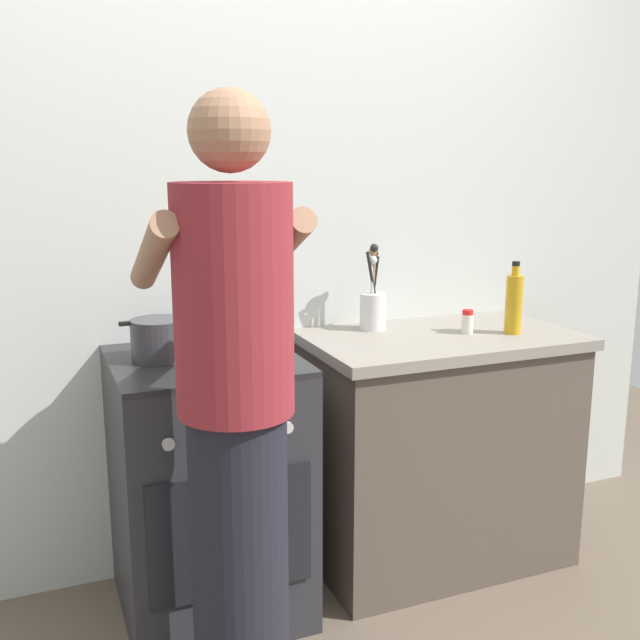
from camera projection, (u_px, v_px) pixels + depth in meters
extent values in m
plane|color=#6B5B4C|center=(320.00, 605.00, 2.59)|extent=(6.00, 6.00, 0.00)
cube|color=silver|center=(319.00, 235.00, 2.85)|extent=(3.20, 0.10, 2.50)
cube|color=brown|center=(437.00, 453.00, 2.84)|extent=(0.96, 0.56, 0.86)
cube|color=gray|center=(441.00, 339.00, 2.74)|extent=(1.00, 0.60, 0.04)
cube|color=#2D2D33|center=(208.00, 488.00, 2.50)|extent=(0.60, 0.60, 0.88)
cube|color=#232326|center=(204.00, 361.00, 2.41)|extent=(0.60, 0.60, 0.02)
cube|color=black|center=(232.00, 535.00, 2.23)|extent=(0.51, 0.01, 0.40)
cylinder|color=silver|center=(168.00, 444.00, 2.09)|extent=(0.04, 0.01, 0.04)
cylinder|color=silver|center=(230.00, 436.00, 2.16)|extent=(0.04, 0.01, 0.04)
cylinder|color=silver|center=(288.00, 428.00, 2.22)|extent=(0.04, 0.01, 0.04)
cylinder|color=#38383D|center=(158.00, 340.00, 2.37)|extent=(0.17, 0.17, 0.13)
cube|color=black|center=(125.00, 324.00, 2.32)|extent=(0.04, 0.02, 0.01)
cube|color=black|center=(189.00, 319.00, 2.39)|extent=(0.04, 0.02, 0.01)
cylinder|color=#B7B7BC|center=(240.00, 340.00, 2.50)|extent=(0.26, 0.26, 0.07)
torus|color=#B7B7BC|center=(240.00, 331.00, 2.49)|extent=(0.28, 0.28, 0.01)
cylinder|color=silver|center=(373.00, 311.00, 2.80)|extent=(0.10, 0.10, 0.14)
cylinder|color=silver|center=(373.00, 294.00, 2.78)|extent=(0.02, 0.02, 0.23)
sphere|color=silver|center=(373.00, 260.00, 2.75)|extent=(0.03, 0.03, 0.03)
cylinder|color=black|center=(374.00, 289.00, 2.78)|extent=(0.08, 0.03, 0.29)
sphere|color=black|center=(374.00, 248.00, 2.75)|extent=(0.03, 0.03, 0.03)
cylinder|color=#9E7547|center=(372.00, 290.00, 2.79)|extent=(0.03, 0.01, 0.27)
sphere|color=#9E7547|center=(373.00, 251.00, 2.76)|extent=(0.03, 0.03, 0.03)
cylinder|color=black|center=(374.00, 290.00, 2.81)|extent=(0.04, 0.03, 0.26)
sphere|color=black|center=(374.00, 253.00, 2.78)|extent=(0.03, 0.03, 0.03)
cylinder|color=silver|center=(467.00, 324.00, 2.74)|extent=(0.04, 0.04, 0.07)
cylinder|color=red|center=(468.00, 312.00, 2.73)|extent=(0.04, 0.04, 0.02)
cylinder|color=gold|center=(514.00, 305.00, 2.73)|extent=(0.06, 0.06, 0.22)
cylinder|color=gold|center=(516.00, 271.00, 2.70)|extent=(0.03, 0.03, 0.04)
cylinder|color=black|center=(516.00, 264.00, 2.70)|extent=(0.03, 0.03, 0.02)
cylinder|color=black|center=(240.00, 570.00, 1.98)|extent=(0.26, 0.26, 0.90)
cylinder|color=maroon|center=(234.00, 301.00, 1.83)|extent=(0.30, 0.30, 0.58)
sphere|color=#A07254|center=(229.00, 130.00, 1.74)|extent=(0.20, 0.20, 0.20)
cylinder|color=#A07254|center=(153.00, 253.00, 1.87)|extent=(0.07, 0.41, 0.24)
cylinder|color=#A07254|center=(280.00, 248.00, 1.99)|extent=(0.07, 0.41, 0.24)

